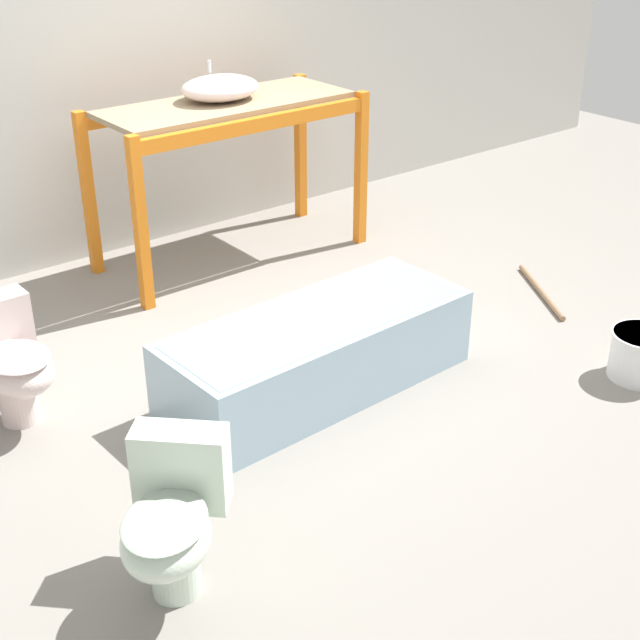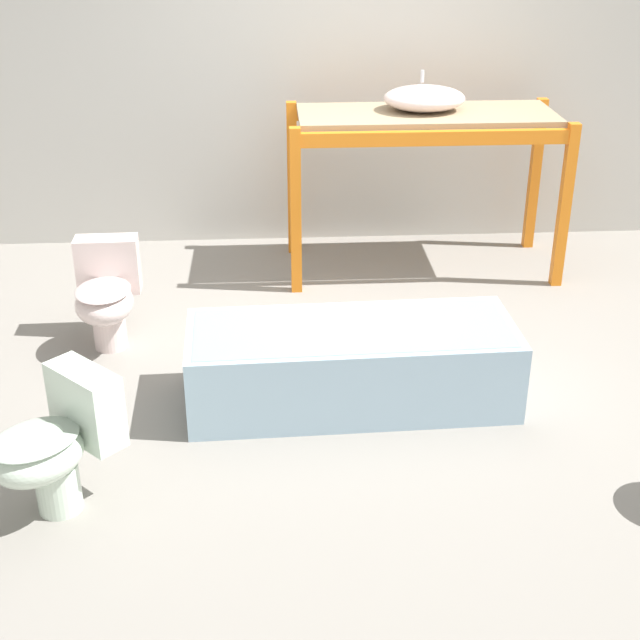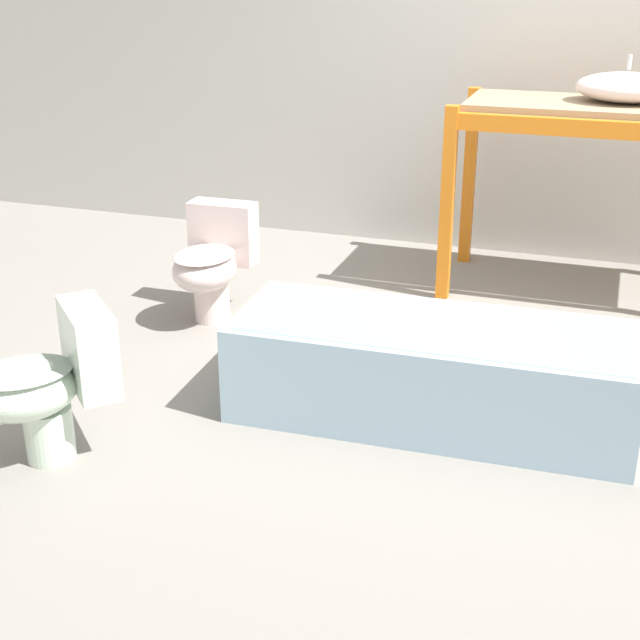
# 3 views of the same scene
# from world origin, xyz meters

# --- Properties ---
(ground_plane) EXTENTS (12.00, 12.00, 0.00)m
(ground_plane) POSITION_xyz_m (0.00, 0.00, 0.00)
(ground_plane) COLOR gray
(warehouse_wall_rear) EXTENTS (10.80, 0.08, 3.20)m
(warehouse_wall_rear) POSITION_xyz_m (0.00, 1.90, 1.60)
(warehouse_wall_rear) COLOR beige
(warehouse_wall_rear) RESTS_ON ground_plane
(shelving_rack) EXTENTS (1.84, 0.78, 1.11)m
(shelving_rack) POSITION_xyz_m (0.57, 1.23, 0.93)
(shelving_rack) COLOR orange
(shelving_rack) RESTS_ON ground_plane
(sink_basin) EXTENTS (0.54, 0.44, 0.24)m
(sink_basin) POSITION_xyz_m (0.56, 1.27, 1.19)
(sink_basin) COLOR silver
(sink_basin) RESTS_ON shelving_rack
(bathtub_main) EXTENTS (1.72, 0.70, 0.43)m
(bathtub_main) POSITION_xyz_m (-0.08, -0.57, 0.25)
(bathtub_main) COLOR #99B7CC
(bathtub_main) RESTS_ON ground_plane
(toilet_near) EXTENTS (0.37, 0.55, 0.62)m
(toilet_near) POSITION_xyz_m (-1.44, 0.15, 0.34)
(toilet_near) COLOR silver
(toilet_near) RESTS_ON ground_plane
(toilet_far) EXTENTS (0.63, 0.63, 0.62)m
(toilet_far) POSITION_xyz_m (-1.42, -1.38, 0.34)
(toilet_far) COLOR silver
(toilet_far) RESTS_ON ground_plane
(loose_pipe) EXTENTS (0.45, 0.70, 0.04)m
(loose_pipe) POSITION_xyz_m (1.79, -0.56, 0.02)
(loose_pipe) COLOR #8C6B4C
(loose_pipe) RESTS_ON ground_plane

